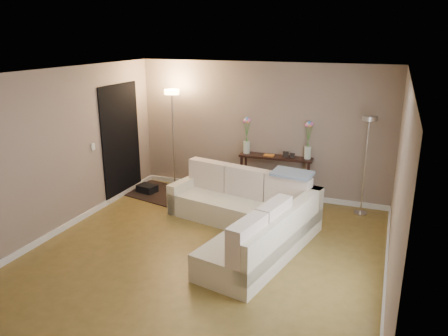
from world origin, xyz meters
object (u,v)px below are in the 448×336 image
(console_table, at_px, (271,174))
(floor_lamp_lit, at_px, (173,120))
(sectional_sofa, at_px, (248,215))
(floor_lamp_unlit, at_px, (367,146))

(console_table, bearing_deg, floor_lamp_lit, -173.22)
(console_table, bearing_deg, sectional_sofa, -86.81)
(floor_lamp_lit, bearing_deg, floor_lamp_unlit, 0.09)
(sectional_sofa, relative_size, console_table, 2.07)
(sectional_sofa, bearing_deg, floor_lamp_unlit, 43.23)
(floor_lamp_unlit, bearing_deg, sectional_sofa, -136.77)
(floor_lamp_lit, bearing_deg, console_table, 6.78)
(sectional_sofa, distance_m, floor_lamp_lit, 2.82)
(console_table, bearing_deg, floor_lamp_unlit, -7.61)
(sectional_sofa, distance_m, console_table, 1.77)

